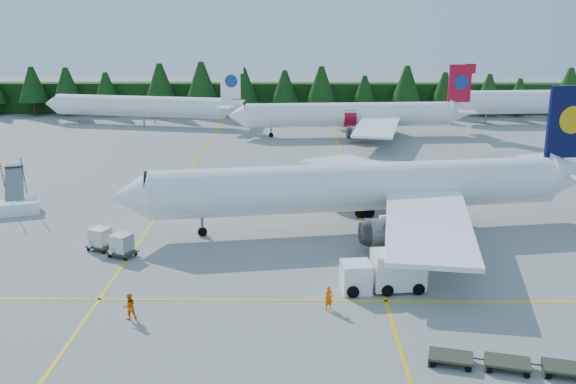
{
  "coord_description": "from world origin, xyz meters",
  "views": [
    {
      "loc": [
        -0.18,
        -46.93,
        19.2
      ],
      "look_at": [
        -1.04,
        9.67,
        3.5
      ],
      "focal_mm": 40.0,
      "sensor_mm": 36.0,
      "label": 1
    }
  ],
  "objects_px": {
    "airstairs": "(15,204)",
    "service_truck": "(383,271)",
    "airliner_navy": "(349,188)",
    "airliner_red": "(345,115)"
  },
  "relations": [
    {
      "from": "service_truck",
      "to": "airliner_red",
      "type": "bearing_deg",
      "value": 81.71
    },
    {
      "from": "airstairs",
      "to": "service_truck",
      "type": "relative_size",
      "value": 1.14
    },
    {
      "from": "airliner_navy",
      "to": "airliner_red",
      "type": "relative_size",
      "value": 1.12
    },
    {
      "from": "service_truck",
      "to": "airstairs",
      "type": "bearing_deg",
      "value": 145.18
    },
    {
      "from": "airliner_navy",
      "to": "service_truck",
      "type": "relative_size",
      "value": 7.12
    },
    {
      "from": "airliner_red",
      "to": "airstairs",
      "type": "xyz_separation_m",
      "value": [
        -35.96,
        -42.53,
        -2.53
      ]
    },
    {
      "from": "airstairs",
      "to": "service_truck",
      "type": "height_order",
      "value": "airstairs"
    },
    {
      "from": "airliner_navy",
      "to": "airstairs",
      "type": "bearing_deg",
      "value": 162.45
    },
    {
      "from": "airliner_red",
      "to": "airstairs",
      "type": "relative_size",
      "value": 5.59
    },
    {
      "from": "airliner_navy",
      "to": "service_truck",
      "type": "distance_m",
      "value": 14.07
    }
  ]
}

